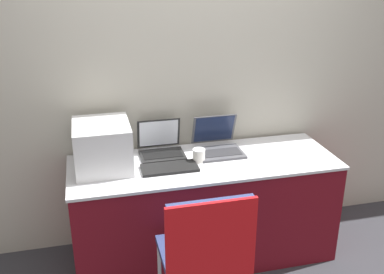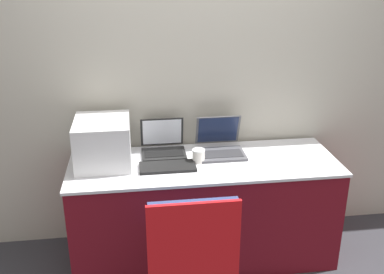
{
  "view_description": "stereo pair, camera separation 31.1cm",
  "coord_description": "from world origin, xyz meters",
  "px_view_note": "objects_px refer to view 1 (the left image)",
  "views": [
    {
      "loc": [
        -0.78,
        -2.45,
        2.11
      ],
      "look_at": [
        -0.08,
        0.36,
        0.96
      ],
      "focal_mm": 42.0,
      "sensor_mm": 36.0,
      "label": 1
    },
    {
      "loc": [
        -0.47,
        -2.51,
        2.11
      ],
      "look_at": [
        -0.08,
        0.36,
        0.96
      ],
      "focal_mm": 42.0,
      "sensor_mm": 36.0,
      "label": 2
    }
  ],
  "objects_px": {
    "laptop_right": "(218,144)",
    "chair": "(206,247)",
    "printer": "(102,144)",
    "laptop_left": "(161,147)",
    "external_keyboard": "(170,168)",
    "coffee_cup": "(199,155)"
  },
  "relations": [
    {
      "from": "printer",
      "to": "external_keyboard",
      "type": "distance_m",
      "value": 0.48
    },
    {
      "from": "printer",
      "to": "laptop_left",
      "type": "xyz_separation_m",
      "value": [
        0.42,
        0.13,
        -0.12
      ]
    },
    {
      "from": "coffee_cup",
      "to": "chair",
      "type": "relative_size",
      "value": 0.1
    },
    {
      "from": "laptop_right",
      "to": "external_keyboard",
      "type": "distance_m",
      "value": 0.47
    },
    {
      "from": "laptop_right",
      "to": "chair",
      "type": "height_order",
      "value": "laptop_right"
    },
    {
      "from": "coffee_cup",
      "to": "chair",
      "type": "distance_m",
      "value": 0.78
    },
    {
      "from": "printer",
      "to": "laptop_left",
      "type": "bearing_deg",
      "value": 17.6
    },
    {
      "from": "laptop_left",
      "to": "coffee_cup",
      "type": "height_order",
      "value": "laptop_left"
    },
    {
      "from": "chair",
      "to": "laptop_right",
      "type": "bearing_deg",
      "value": 69.3
    },
    {
      "from": "external_keyboard",
      "to": "chair",
      "type": "xyz_separation_m",
      "value": [
        0.08,
        -0.66,
        -0.19
      ]
    },
    {
      "from": "printer",
      "to": "laptop_left",
      "type": "relative_size",
      "value": 1.34
    },
    {
      "from": "external_keyboard",
      "to": "chair",
      "type": "distance_m",
      "value": 0.69
    },
    {
      "from": "external_keyboard",
      "to": "coffee_cup",
      "type": "distance_m",
      "value": 0.24
    },
    {
      "from": "laptop_left",
      "to": "laptop_right",
      "type": "bearing_deg",
      "value": -6.71
    },
    {
      "from": "external_keyboard",
      "to": "laptop_right",
      "type": "bearing_deg",
      "value": 28.33
    },
    {
      "from": "external_keyboard",
      "to": "chair",
      "type": "bearing_deg",
      "value": -83.48
    },
    {
      "from": "printer",
      "to": "coffee_cup",
      "type": "xyz_separation_m",
      "value": [
        0.66,
        -0.06,
        -0.12
      ]
    },
    {
      "from": "printer",
      "to": "chair",
      "type": "bearing_deg",
      "value": -57.63
    },
    {
      "from": "printer",
      "to": "coffee_cup",
      "type": "bearing_deg",
      "value": -5.52
    },
    {
      "from": "external_keyboard",
      "to": "chair",
      "type": "relative_size",
      "value": 0.41
    },
    {
      "from": "coffee_cup",
      "to": "printer",
      "type": "bearing_deg",
      "value": 174.48
    },
    {
      "from": "laptop_left",
      "to": "laptop_right",
      "type": "xyz_separation_m",
      "value": [
        0.42,
        -0.05,
        0.0
      ]
    }
  ]
}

